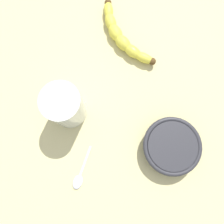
{
  "coord_description": "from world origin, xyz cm",
  "views": [
    {
      "loc": [
        -15.17,
        4.61,
        60.19
      ],
      "look_at": [
        -5.64,
        2.03,
        5.0
      ],
      "focal_mm": 34.94,
      "sensor_mm": 36.0,
      "label": 1
    }
  ],
  "objects_px": {
    "banana": "(122,36)",
    "ceramic_bowl": "(171,146)",
    "teaspoon": "(79,179)",
    "smoothie_glass": "(66,107)"
  },
  "relations": [
    {
      "from": "banana",
      "to": "ceramic_bowl",
      "type": "bearing_deg",
      "value": -12.65
    },
    {
      "from": "teaspoon",
      "to": "banana",
      "type": "bearing_deg",
      "value": -176.93
    },
    {
      "from": "banana",
      "to": "smoothie_glass",
      "type": "xyz_separation_m",
      "value": [
        -0.16,
        0.19,
        0.05
      ]
    },
    {
      "from": "ceramic_bowl",
      "to": "smoothie_glass",
      "type": "bearing_deg",
      "value": 55.1
    },
    {
      "from": "banana",
      "to": "teaspoon",
      "type": "distance_m",
      "value": 0.4
    },
    {
      "from": "banana",
      "to": "ceramic_bowl",
      "type": "distance_m",
      "value": 0.32
    },
    {
      "from": "banana",
      "to": "ceramic_bowl",
      "type": "xyz_separation_m",
      "value": [
        -0.32,
        -0.04,
        0.01
      ]
    },
    {
      "from": "banana",
      "to": "smoothie_glass",
      "type": "bearing_deg",
      "value": -67.89
    },
    {
      "from": "smoothie_glass",
      "to": "ceramic_bowl",
      "type": "relative_size",
      "value": 0.89
    },
    {
      "from": "smoothie_glass",
      "to": "teaspoon",
      "type": "bearing_deg",
      "value": 173.74
    }
  ]
}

